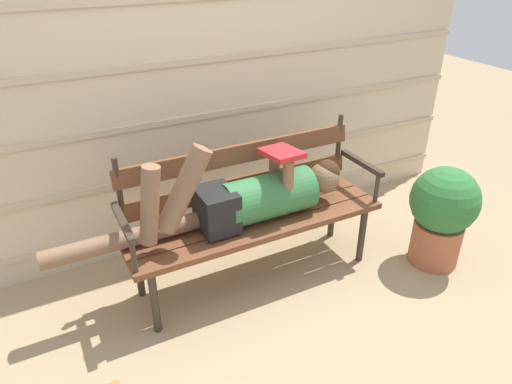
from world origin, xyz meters
TOP-DOWN VIEW (x-y plane):
  - ground_plane at (0.00, 0.00)m, footprint 12.00×12.00m
  - house_siding at (0.00, 0.76)m, footprint 4.04×0.08m
  - park_bench at (-0.00, 0.19)m, footprint 1.56×0.43m
  - reclining_person at (-0.07, 0.12)m, footprint 1.75×0.26m
  - potted_plant at (1.11, -0.27)m, footprint 0.42×0.42m

SIDE VIEW (x-z plane):
  - ground_plane at x=0.00m, z-range 0.00..0.00m
  - potted_plant at x=1.11m, z-range 0.04..0.71m
  - park_bench at x=0.00m, z-range 0.04..0.93m
  - reclining_person at x=-0.07m, z-range 0.30..0.87m
  - house_siding at x=0.00m, z-range 0.00..2.12m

